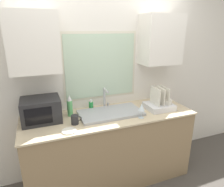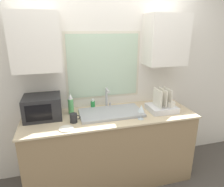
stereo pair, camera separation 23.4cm
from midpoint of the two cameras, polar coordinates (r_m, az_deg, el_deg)
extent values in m
cube|color=#8C7251|center=(2.69, 2.05, -15.32)|extent=(2.06, 0.67, 0.91)
cube|color=#C6B28E|center=(2.47, 2.17, -6.25)|extent=(2.09, 0.70, 0.02)
cube|color=silver|center=(2.68, -0.05, 4.31)|extent=(6.00, 0.06, 2.60)
cube|color=beige|center=(2.61, 0.12, 7.86)|extent=(0.99, 0.01, 0.87)
cube|color=#B2CCB2|center=(2.61, 0.14, 7.85)|extent=(0.93, 0.01, 0.81)
cube|color=white|center=(2.33, -18.23, 13.79)|extent=(0.51, 0.32, 0.63)
cube|color=white|center=(2.74, 17.55, 14.39)|extent=(0.51, 0.32, 0.63)
cube|color=#9EA0A5|center=(2.47, 2.44, -5.57)|extent=(0.77, 0.41, 0.03)
cylinder|color=#B7B7BC|center=(2.64, 0.95, -1.21)|extent=(0.03, 0.03, 0.27)
cylinder|color=#B7B7BC|center=(2.54, 1.39, 0.82)|extent=(0.03, 0.14, 0.03)
cylinder|color=#B7B7BC|center=(2.69, 1.96, -3.23)|extent=(0.02, 0.02, 0.06)
cube|color=#232326|center=(2.43, -16.64, -3.75)|extent=(0.42, 0.35, 0.27)
cube|color=black|center=(2.27, -17.49, -5.43)|extent=(0.27, 0.01, 0.19)
cube|color=silver|center=(2.66, 16.44, -4.07)|extent=(0.34, 0.30, 0.07)
cube|color=silver|center=(2.58, 15.43, -1.26)|extent=(0.01, 0.22, 0.22)
cube|color=silver|center=(2.61, 16.72, -1.12)|extent=(0.01, 0.22, 0.22)
cube|color=silver|center=(2.65, 17.98, -0.99)|extent=(0.01, 0.22, 0.22)
cylinder|color=silver|center=(2.65, 18.80, -2.88)|extent=(0.12, 0.12, 0.06)
cylinder|color=#59B266|center=(2.47, -9.01, -3.76)|extent=(0.06, 0.06, 0.19)
cone|color=silver|center=(2.42, -9.16, -0.88)|extent=(0.06, 0.06, 0.07)
cylinder|color=#268C3F|center=(2.62, -2.95, -3.34)|extent=(0.06, 0.06, 0.10)
cylinder|color=white|center=(2.59, -2.97, -1.95)|extent=(0.03, 0.03, 0.03)
cylinder|color=#262628|center=(2.27, -8.04, -7.01)|extent=(0.08, 0.08, 0.10)
torus|color=#262628|center=(2.27, -6.80, -6.77)|extent=(0.06, 0.01, 0.06)
cylinder|color=silver|center=(2.38, 11.04, -7.19)|extent=(0.07, 0.07, 0.00)
cylinder|color=silver|center=(2.36, 11.11, -6.17)|extent=(0.01, 0.01, 0.09)
cone|color=silver|center=(2.33, 11.24, -4.23)|extent=(0.08, 0.08, 0.08)
cylinder|color=silver|center=(2.15, -9.92, -9.96)|extent=(0.15, 0.15, 0.01)
camera|label=1|loc=(0.12, -87.14, 0.94)|focal=32.00mm
camera|label=2|loc=(0.12, 92.86, -0.94)|focal=32.00mm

